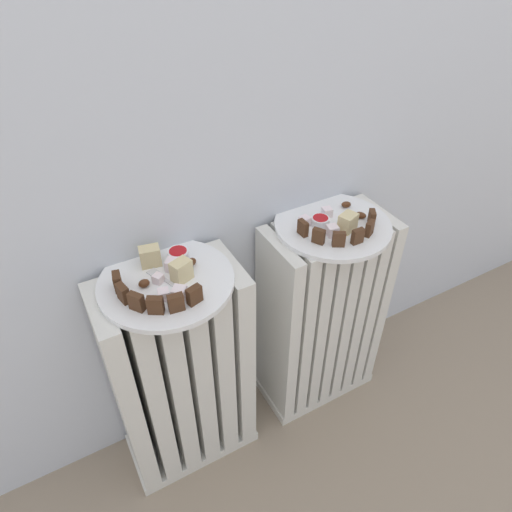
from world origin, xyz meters
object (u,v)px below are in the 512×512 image
(plate_left, at_px, (166,282))
(jam_bowl_left, at_px, (178,255))
(plate_right, at_px, (333,225))
(jam_bowl_right, at_px, (320,221))
(radiator_right, at_px, (321,317))
(radiator_left, at_px, (182,376))
(fork, at_px, (162,278))

(plate_left, bearing_deg, jam_bowl_left, 45.49)
(plate_right, distance_m, jam_bowl_right, 0.04)
(plate_left, relative_size, jam_bowl_right, 6.37)
(radiator_right, distance_m, plate_left, 0.53)
(radiator_left, bearing_deg, plate_left, -63.43)
(jam_bowl_left, bearing_deg, plate_right, -7.28)
(radiator_right, distance_m, plate_right, 0.32)
(plate_right, xyz_separation_m, fork, (-0.43, 0.01, 0.01))
(jam_bowl_right, height_order, fork, jam_bowl_right)
(plate_left, relative_size, fork, 3.16)
(fork, bearing_deg, jam_bowl_right, 0.44)
(plate_left, xyz_separation_m, jam_bowl_left, (0.05, 0.05, 0.02))
(plate_left, bearing_deg, radiator_left, 116.57)
(radiator_right, xyz_separation_m, jam_bowl_right, (-0.03, 0.01, 0.33))
(radiator_right, height_order, fork, fork)
(jam_bowl_left, bearing_deg, plate_left, -134.51)
(radiator_left, xyz_separation_m, fork, (-0.01, 0.01, 0.32))
(fork, bearing_deg, jam_bowl_left, 36.85)
(radiator_right, xyz_separation_m, fork, (-0.43, 0.01, 0.32))
(radiator_right, distance_m, fork, 0.54)
(plate_left, bearing_deg, jam_bowl_right, 1.59)
(plate_right, bearing_deg, jam_bowl_right, 160.29)
(plate_left, relative_size, jam_bowl_left, 6.13)
(jam_bowl_right, bearing_deg, plate_right, -19.71)
(radiator_right, bearing_deg, radiator_left, 180.00)
(fork, bearing_deg, plate_right, -1.04)
(plate_left, distance_m, plate_right, 0.42)
(radiator_right, bearing_deg, jam_bowl_right, 160.29)
(radiator_right, relative_size, plate_left, 2.17)
(radiator_left, xyz_separation_m, jam_bowl_left, (0.05, 0.05, 0.34))
(plate_right, distance_m, jam_bowl_left, 0.38)
(radiator_right, distance_m, jam_bowl_right, 0.34)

